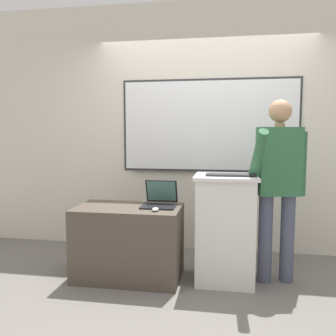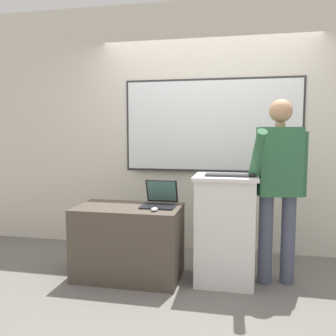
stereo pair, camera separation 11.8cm
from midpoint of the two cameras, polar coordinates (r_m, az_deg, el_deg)
ground_plane at (r=3.33m, az=3.04°, el=-19.42°), size 30.00×30.00×0.00m
back_wall at (r=4.29m, az=5.15°, el=6.40°), size 6.40×0.17×2.93m
lectern_podium at (r=3.44m, az=8.21°, el=-9.54°), size 0.58×0.52×1.02m
side_desk at (r=3.56m, az=-7.29°, el=-11.72°), size 1.01×0.59×0.70m
person_presenter at (r=3.43m, az=16.32°, el=-1.69°), size 0.55×0.59×1.72m
laptop at (r=3.49m, az=-2.27°, el=-4.97°), size 0.32×0.34×0.25m
wireless_keyboard at (r=3.28m, az=8.51°, el=-1.11°), size 0.39×0.14×0.02m
computer_mouse_by_laptop at (r=3.25m, az=-3.10°, el=-6.65°), size 0.06×0.10×0.03m
computer_mouse_by_keyboard at (r=3.27m, az=12.56°, el=-1.09°), size 0.06×0.10×0.03m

